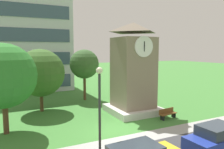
# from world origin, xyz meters

# --- Properties ---
(ground_plane) EXTENTS (160.00, 160.00, 0.00)m
(ground_plane) POSITION_xyz_m (0.00, 0.00, 0.00)
(ground_plane) COLOR #3D7A33
(kerb_strip) EXTENTS (120.00, 1.60, 0.01)m
(kerb_strip) POSITION_xyz_m (0.00, -1.91, 0.00)
(kerb_strip) COLOR #9E9E99
(kerb_strip) RESTS_ON ground
(office_building) EXTENTS (15.04, 10.66, 16.00)m
(office_building) POSITION_xyz_m (-5.76, 22.64, 8.00)
(office_building) COLOR #B7BCC6
(office_building) RESTS_ON ground
(clock_tower) EXTENTS (4.47, 4.47, 8.53)m
(clock_tower) POSITION_xyz_m (3.49, 3.56, 3.75)
(clock_tower) COLOR gray
(clock_tower) RESTS_ON ground
(park_bench) EXTENTS (1.85, 0.73, 0.88)m
(park_bench) POSITION_xyz_m (5.22, 0.57, 0.46)
(park_bench) COLOR brown
(park_bench) RESTS_ON ground
(street_lamp) EXTENTS (0.36, 0.36, 5.10)m
(street_lamp) POSITION_xyz_m (-2.89, -3.38, 3.22)
(street_lamp) COLOR #333338
(street_lamp) RESTS_ON ground
(tree_near_tower) EXTENTS (4.62, 4.62, 6.12)m
(tree_near_tower) POSITION_xyz_m (-4.35, 7.86, 3.80)
(tree_near_tower) COLOR #513823
(tree_near_tower) RESTS_ON ground
(tree_by_building) EXTENTS (4.60, 4.60, 6.51)m
(tree_by_building) POSITION_xyz_m (-7.53, 2.95, 4.20)
(tree_by_building) COLOR #513823
(tree_by_building) RESTS_ON ground
(tree_streetside) EXTENTS (3.47, 3.47, 6.07)m
(tree_streetside) POSITION_xyz_m (1.07, 10.67, 4.31)
(tree_streetside) COLOR #513823
(tree_streetside) RESTS_ON ground
(parked_car_blue) EXTENTS (4.48, 2.05, 1.69)m
(parked_car_blue) POSITION_xyz_m (3.65, -5.74, 0.86)
(parked_car_blue) COLOR #23389E
(parked_car_blue) RESTS_ON ground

